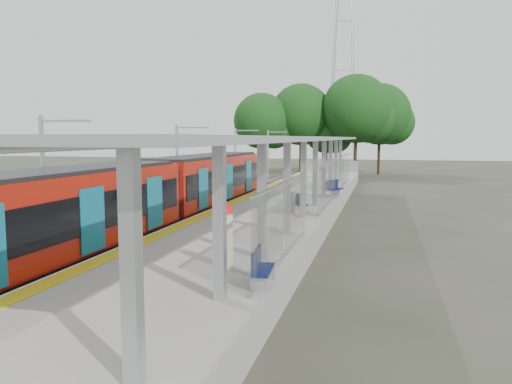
# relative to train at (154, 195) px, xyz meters

# --- Properties ---
(ground) EXTENTS (200.00, 200.00, 0.00)m
(ground) POSITION_rel_train_xyz_m (4.50, -12.11, -2.05)
(ground) COLOR #474438
(ground) RESTS_ON ground
(trackbed) EXTENTS (3.00, 70.00, 0.24)m
(trackbed) POSITION_rel_train_xyz_m (-0.00, 7.89, -1.93)
(trackbed) COLOR #59544C
(trackbed) RESTS_ON ground
(platform) EXTENTS (6.00, 50.00, 1.00)m
(platform) POSITION_rel_train_xyz_m (4.50, 7.89, -1.55)
(platform) COLOR gray
(platform) RESTS_ON ground
(tactile_strip) EXTENTS (0.60, 50.00, 0.02)m
(tactile_strip) POSITION_rel_train_xyz_m (1.95, 7.89, -1.04)
(tactile_strip) COLOR gold
(tactile_strip) RESTS_ON platform
(end_fence) EXTENTS (6.00, 0.10, 1.20)m
(end_fence) POSITION_rel_train_xyz_m (4.50, 32.84, -0.45)
(end_fence) COLOR #9EA0A5
(end_fence) RESTS_ON platform
(train) EXTENTS (2.74, 27.60, 3.62)m
(train) POSITION_rel_train_xyz_m (0.00, 0.00, 0.00)
(train) COLOR black
(train) RESTS_ON ground
(canopy) EXTENTS (3.27, 38.00, 3.66)m
(canopy) POSITION_rel_train_xyz_m (6.11, 4.08, 2.15)
(canopy) COLOR #9EA0A5
(canopy) RESTS_ON platform
(pylon) EXTENTS (8.00, 4.00, 38.00)m
(pylon) POSITION_rel_train_xyz_m (3.50, 60.89, 16.95)
(pylon) COLOR #9EA0A5
(pylon) RESTS_ON ground
(tree_cluster) EXTENTS (20.94, 12.83, 12.08)m
(tree_cluster) POSITION_rel_train_xyz_m (3.76, 41.14, 5.26)
(tree_cluster) COLOR #382316
(tree_cluster) RESTS_ON ground
(catenary_masts) EXTENTS (2.08, 48.16, 5.40)m
(catenary_masts) POSITION_rel_train_xyz_m (-1.72, 6.89, 0.86)
(catenary_masts) COLOR #9EA0A5
(catenary_masts) RESTS_ON ground
(bench_near) EXTENTS (0.52, 1.36, 0.91)m
(bench_near) POSITION_rel_train_xyz_m (7.12, -8.86, -0.57)
(bench_near) COLOR #0E1B48
(bench_near) RESTS_ON platform
(bench_mid) EXTENTS (0.97, 1.44, 0.95)m
(bench_mid) POSITION_rel_train_xyz_m (6.05, 3.31, -0.55)
(bench_mid) COLOR #0E1B48
(bench_mid) RESTS_ON platform
(bench_far) EXTENTS (0.99, 1.57, 1.03)m
(bench_far) POSITION_rel_train_xyz_m (7.11, 10.25, -0.51)
(bench_far) COLOR #0E1B48
(bench_far) RESTS_ON platform
(info_pillar_near) EXTENTS (0.40, 0.40, 1.76)m
(info_pillar_near) POSITION_rel_train_xyz_m (5.79, -7.42, -0.29)
(info_pillar_near) COLOR beige
(info_pillar_near) RESTS_ON platform
(info_pillar_far) EXTENTS (0.38, 0.38, 1.68)m
(info_pillar_far) POSITION_rel_train_xyz_m (5.95, 13.62, -0.32)
(info_pillar_far) COLOR beige
(info_pillar_far) RESTS_ON platform
(litter_bin) EXTENTS (0.60, 0.60, 0.97)m
(litter_bin) POSITION_rel_train_xyz_m (5.86, 3.25, -0.57)
(litter_bin) COLOR #9EA0A5
(litter_bin) RESTS_ON platform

